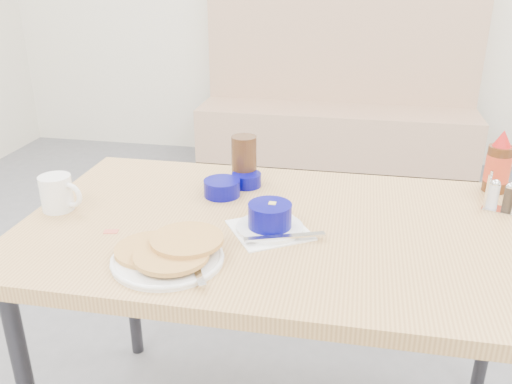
% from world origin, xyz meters
% --- Properties ---
extents(booth_bench, '(1.90, 0.56, 1.22)m').
position_xyz_m(booth_bench, '(0.00, 2.78, 0.35)').
color(booth_bench, tan).
rests_on(booth_bench, ground).
extents(dining_table, '(1.40, 0.80, 0.76)m').
position_xyz_m(dining_table, '(0.00, 0.25, 0.70)').
color(dining_table, tan).
rests_on(dining_table, ground).
extents(pancake_plate, '(0.26, 0.25, 0.05)m').
position_xyz_m(pancake_plate, '(-0.25, 0.02, 0.78)').
color(pancake_plate, white).
rests_on(pancake_plate, dining_table).
extents(coffee_mug, '(0.13, 0.09, 0.10)m').
position_xyz_m(coffee_mug, '(-0.64, 0.22, 0.81)').
color(coffee_mug, white).
rests_on(coffee_mug, dining_table).
extents(grits_setting, '(0.27, 0.25, 0.08)m').
position_xyz_m(grits_setting, '(-0.05, 0.21, 0.79)').
color(grits_setting, white).
rests_on(grits_setting, dining_table).
extents(creamer_bowl, '(0.11, 0.11, 0.05)m').
position_xyz_m(creamer_bowl, '(-0.22, 0.40, 0.78)').
color(creamer_bowl, '#05046D').
rests_on(creamer_bowl, dining_table).
extents(butter_bowl, '(0.09, 0.09, 0.04)m').
position_xyz_m(butter_bowl, '(-0.17, 0.49, 0.78)').
color(butter_bowl, '#05046D').
rests_on(butter_bowl, dining_table).
extents(amber_tumbler, '(0.08, 0.08, 0.14)m').
position_xyz_m(amber_tumbler, '(-0.18, 0.52, 0.83)').
color(amber_tumbler, '#3F2514').
rests_on(amber_tumbler, dining_table).
extents(condiment_caddy, '(0.10, 0.08, 0.10)m').
position_xyz_m(condiment_caddy, '(0.55, 0.45, 0.80)').
color(condiment_caddy, silver).
rests_on(condiment_caddy, dining_table).
extents(syrup_bottle, '(0.07, 0.07, 0.19)m').
position_xyz_m(syrup_bottle, '(0.56, 0.59, 0.84)').
color(syrup_bottle, '#47230F').
rests_on(syrup_bottle, dining_table).
extents(sugar_wrapper, '(0.04, 0.03, 0.00)m').
position_xyz_m(sugar_wrapper, '(-0.44, 0.12, 0.76)').
color(sugar_wrapper, '#D55947').
rests_on(sugar_wrapper, dining_table).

